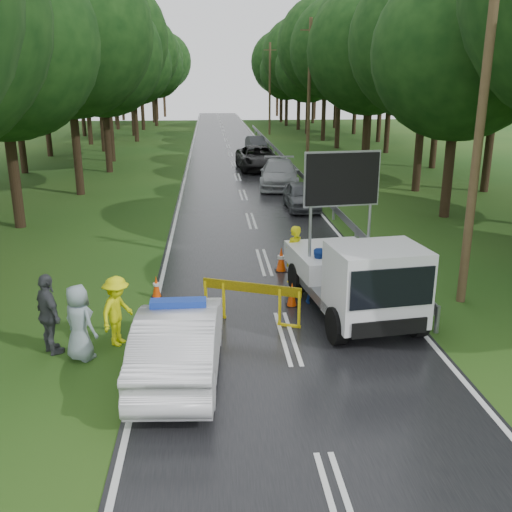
{
  "coord_description": "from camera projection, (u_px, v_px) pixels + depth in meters",
  "views": [
    {
      "loc": [
        -1.78,
        -12.48,
        5.95
      ],
      "look_at": [
        -0.55,
        2.57,
        1.3
      ],
      "focal_mm": 40.0,
      "sensor_mm": 36.0,
      "label": 1
    }
  ],
  "objects": [
    {
      "name": "road",
      "position": [
        233.0,
        164.0,
        42.35
      ],
      "size": [
        7.0,
        140.0,
        0.02
      ],
      "primitive_type": "cube",
      "color": "black",
      "rests_on": "ground"
    },
    {
      "name": "queue_car_second",
      "position": [
        279.0,
        174.0,
        33.07
      ],
      "size": [
        2.79,
        5.6,
        1.56
      ],
      "primitive_type": "imported",
      "rotation": [
        0.0,
        0.0,
        -0.12
      ],
      "color": "#93969A",
      "rests_on": "ground"
    },
    {
      "name": "civilian",
      "position": [
        319.0,
        276.0,
        15.76
      ],
      "size": [
        0.92,
        0.82,
        1.58
      ],
      "primitive_type": "imported",
      "rotation": [
        0.0,
        0.0,
        0.34
      ],
      "color": "#183EA0",
      "rests_on": "ground"
    },
    {
      "name": "cone_center",
      "position": [
        292.0,
        295.0,
        15.62
      ],
      "size": [
        0.33,
        0.33,
        0.7
      ],
      "color": "black",
      "rests_on": "ground"
    },
    {
      "name": "work_truck",
      "position": [
        356.0,
        276.0,
        14.74
      ],
      "size": [
        2.91,
        5.41,
        4.12
      ],
      "rotation": [
        0.0,
        0.0,
        0.13
      ],
      "color": "gray",
      "rests_on": "ground"
    },
    {
      "name": "utility_pole_mid",
      "position": [
        309.0,
        94.0,
        39.36
      ],
      "size": [
        1.4,
        0.24,
        10.0
      ],
      "color": "#4D3B23",
      "rests_on": "ground"
    },
    {
      "name": "queue_car_first",
      "position": [
        301.0,
        196.0,
        27.43
      ],
      "size": [
        1.53,
        3.79,
        1.29
      ],
      "primitive_type": "imported",
      "rotation": [
        0.0,
        0.0,
        -0.0
      ],
      "color": "#45484D",
      "rests_on": "ground"
    },
    {
      "name": "cone_right",
      "position": [
        378.0,
        264.0,
        18.13
      ],
      "size": [
        0.35,
        0.35,
        0.74
      ],
      "color": "black",
      "rests_on": "ground"
    },
    {
      "name": "queue_car_third",
      "position": [
        258.0,
        158.0,
        39.56
      ],
      "size": [
        2.99,
        5.99,
        1.63
      ],
      "primitive_type": "imported",
      "rotation": [
        0.0,
        0.0,
        0.05
      ],
      "color": "black",
      "rests_on": "ground"
    },
    {
      "name": "queue_car_fourth",
      "position": [
        256.0,
        143.0,
        50.47
      ],
      "size": [
        1.81,
        3.99,
        1.27
      ],
      "primitive_type": "imported",
      "rotation": [
        0.0,
        0.0,
        0.12
      ],
      "color": "#3A3C41",
      "rests_on": "ground"
    },
    {
      "name": "bystander_right",
      "position": [
        79.0,
        323.0,
        12.5
      ],
      "size": [
        1.01,
        0.95,
        1.74
      ],
      "primitive_type": "imported",
      "rotation": [
        0.0,
        0.0,
        2.5
      ],
      "color": "#85969F",
      "rests_on": "ground"
    },
    {
      "name": "ground",
      "position": [
        287.0,
        338.0,
        13.78
      ],
      "size": [
        160.0,
        160.0,
        0.0
      ],
      "primitive_type": "plane",
      "color": "#174313",
      "rests_on": "ground"
    },
    {
      "name": "cone_far",
      "position": [
        281.0,
        260.0,
        18.47
      ],
      "size": [
        0.39,
        0.39,
        0.82
      ],
      "color": "black",
      "rests_on": "ground"
    },
    {
      "name": "utility_pole_near",
      "position": [
        481.0,
        117.0,
        14.6
      ],
      "size": [
        1.4,
        0.24,
        10.0
      ],
      "color": "#4D3B23",
      "rests_on": "ground"
    },
    {
      "name": "bystander_left",
      "position": [
        117.0,
        311.0,
        13.23
      ],
      "size": [
        1.02,
        1.24,
        1.68
      ],
      "primitive_type": "imported",
      "rotation": [
        0.0,
        0.0,
        1.14
      ],
      "color": "#F1F60D",
      "rests_on": "ground"
    },
    {
      "name": "cone_near_left",
      "position": [
        166.0,
        367.0,
        11.61
      ],
      "size": [
        0.35,
        0.35,
        0.75
      ],
      "color": "black",
      "rests_on": "ground"
    },
    {
      "name": "cone_left_mid",
      "position": [
        156.0,
        287.0,
        16.29
      ],
      "size": [
        0.31,
        0.31,
        0.65
      ],
      "color": "black",
      "rests_on": "ground"
    },
    {
      "name": "officer",
      "position": [
        294.0,
        254.0,
        17.34
      ],
      "size": [
        0.78,
        0.75,
        1.79
      ],
      "primitive_type": "imported",
      "rotation": [
        0.0,
        0.0,
        3.83
      ],
      "color": "yellow",
      "rests_on": "ground"
    },
    {
      "name": "police_sedan",
      "position": [
        180.0,
        341.0,
        11.89
      ],
      "size": [
        1.88,
        4.71,
        1.68
      ],
      "rotation": [
        0.0,
        0.0,
        3.08
      ],
      "color": "silver",
      "rests_on": "ground"
    },
    {
      "name": "utility_pole_far",
      "position": [
        270.0,
        89.0,
        64.13
      ],
      "size": [
        1.4,
        0.24,
        10.0
      ],
      "color": "#4D3B23",
      "rests_on": "ground"
    },
    {
      "name": "guardrail",
      "position": [
        283.0,
        157.0,
        42.17
      ],
      "size": [
        0.12,
        60.06,
        0.7
      ],
      "color": "gray",
      "rests_on": "ground"
    },
    {
      "name": "barrier",
      "position": [
        251.0,
        293.0,
        14.43
      ],
      "size": [
        2.43,
        1.04,
        1.08
      ],
      "rotation": [
        0.0,
        0.0,
        -0.39
      ],
      "color": "yellow",
      "rests_on": "ground"
    },
    {
      "name": "bystander_mid",
      "position": [
        49.0,
        314.0,
        12.76
      ],
      "size": [
        1.03,
        1.17,
        1.89
      ],
      "primitive_type": "imported",
      "rotation": [
        0.0,
        0.0,
        2.2
      ],
      "color": "#3F4147",
      "rests_on": "ground"
    }
  ]
}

